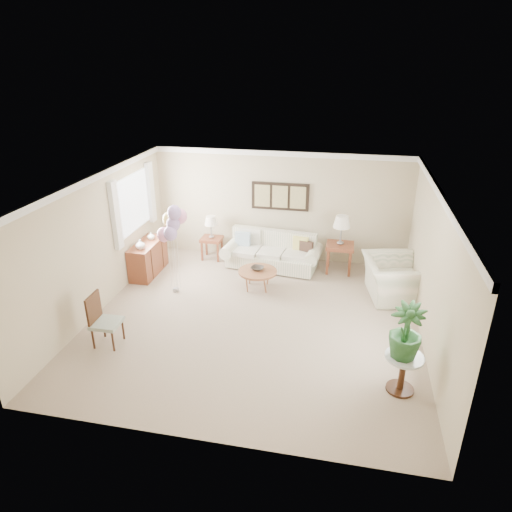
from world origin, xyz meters
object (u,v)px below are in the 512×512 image
Objects in this scene: balloon_cluster at (172,224)px; sofa at (272,254)px; armchair at (392,279)px; coffee_table at (258,272)px; accent_chair at (102,319)px.

sofa is at bearing 43.38° from balloon_cluster.
armchair is 0.65× the size of balloon_cluster.
accent_chair is (-2.17, -2.52, 0.10)m from coffee_table.
balloon_cluster is (0.55, 2.01, 1.04)m from accent_chair.
armchair is (2.62, -0.93, 0.08)m from sofa.
accent_chair is 2.32m from balloon_cluster.
coffee_table is at bearing -96.22° from sofa.
sofa is 2.68m from balloon_cluster.
accent_chair is (-2.29, -3.66, 0.16)m from sofa.
armchair is (2.75, 0.20, 0.02)m from coffee_table.
balloon_cluster is at bearing -136.62° from sofa.
armchair is 1.33× the size of accent_chair.
accent_chair reaches higher than coffee_table.
sofa is 4.32m from accent_chair.
sofa is at bearing 57.91° from accent_chair.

